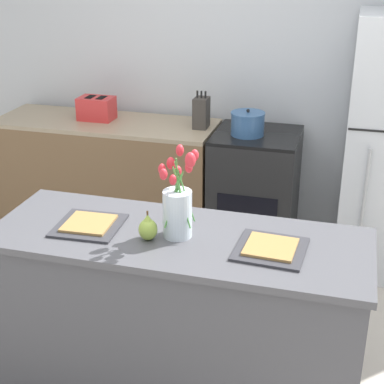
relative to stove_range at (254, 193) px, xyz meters
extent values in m
cube|color=silver|center=(-0.10, 0.40, 0.89)|extent=(5.20, 0.08, 2.70)
cube|color=#4C4C51|center=(-0.10, -1.60, -0.03)|extent=(1.76, 0.62, 0.86)
cube|color=#4C4C51|center=(-0.10, -1.60, 0.42)|extent=(1.80, 0.66, 0.03)
cube|color=brown|center=(-1.16, 0.00, -0.01)|extent=(1.68, 0.60, 0.88)
cube|color=tan|center=(-1.16, 0.00, 0.44)|extent=(1.68, 0.60, 0.03)
cube|color=black|center=(0.00, 0.00, -0.01)|extent=(0.60, 0.60, 0.89)
cube|color=black|center=(0.00, 0.00, 0.45)|extent=(0.60, 0.60, 0.02)
cube|color=black|center=(0.00, -0.30, -0.05)|extent=(0.42, 0.01, 0.29)
cylinder|color=#B2B5B7|center=(0.76, -0.34, 0.14)|extent=(0.02, 0.02, 0.77)
cylinder|color=silver|center=(-0.10, -1.60, 0.55)|extent=(0.14, 0.14, 0.23)
cylinder|color=#4C9342|center=(-0.07, -1.61, 0.63)|extent=(0.07, 0.02, 0.28)
ellipsoid|color=red|center=(-0.04, -1.61, 0.79)|extent=(0.03, 0.03, 0.05)
cylinder|color=#4C9342|center=(-0.07, -1.58, 0.65)|extent=(0.08, 0.06, 0.31)
ellipsoid|color=red|center=(-0.03, -1.55, 0.82)|extent=(0.04, 0.04, 0.06)
cylinder|color=#4C9342|center=(-0.10, -1.58, 0.66)|extent=(0.01, 0.06, 0.33)
ellipsoid|color=red|center=(-0.10, -1.55, 0.84)|extent=(0.04, 0.04, 0.06)
cylinder|color=#4C9342|center=(-0.11, -1.58, 0.60)|extent=(0.03, 0.07, 0.22)
ellipsoid|color=red|center=(-0.11, -1.54, 0.73)|extent=(0.04, 0.04, 0.06)
cylinder|color=#4C9342|center=(-0.11, -1.59, 0.63)|extent=(0.05, 0.04, 0.27)
ellipsoid|color=red|center=(-0.14, -1.58, 0.78)|extent=(0.04, 0.04, 0.06)
cylinder|color=#4C9342|center=(-0.12, -1.61, 0.62)|extent=(0.09, 0.02, 0.25)
ellipsoid|color=red|center=(-0.17, -1.61, 0.77)|extent=(0.04, 0.04, 0.05)
cylinder|color=#4C9342|center=(-0.11, -1.62, 0.62)|extent=(0.07, 0.10, 0.25)
ellipsoid|color=red|center=(-0.14, -1.67, 0.76)|extent=(0.04, 0.04, 0.05)
cylinder|color=#4C9342|center=(-0.10, -1.62, 0.61)|extent=(0.01, 0.09, 0.23)
ellipsoid|color=red|center=(-0.10, -1.66, 0.74)|extent=(0.03, 0.03, 0.05)
cylinder|color=#4C9342|center=(-0.08, -1.61, 0.65)|extent=(0.12, 0.06, 0.31)
ellipsoid|color=red|center=(-0.03, -1.64, 0.83)|extent=(0.05, 0.05, 0.07)
ellipsoid|color=#9EBC47|center=(-0.22, -1.67, 0.48)|extent=(0.09, 0.09, 0.10)
cone|color=#9EBC47|center=(-0.22, -1.67, 0.54)|extent=(0.05, 0.05, 0.04)
cylinder|color=brown|center=(-0.22, -1.67, 0.57)|extent=(0.01, 0.01, 0.02)
cube|color=#333338|center=(-0.54, -1.62, 0.44)|extent=(0.32, 0.32, 0.01)
cube|color=#A37A42|center=(-0.54, -1.62, 0.45)|extent=(0.23, 0.23, 0.01)
cube|color=#333338|center=(0.34, -1.62, 0.44)|extent=(0.32, 0.32, 0.01)
cube|color=#A37A42|center=(0.34, -1.62, 0.45)|extent=(0.23, 0.23, 0.01)
cube|color=red|center=(-1.24, 0.03, 0.54)|extent=(0.26, 0.18, 0.17)
cube|color=black|center=(-1.28, 0.03, 0.63)|extent=(0.05, 0.11, 0.01)
cube|color=black|center=(-1.19, 0.03, 0.63)|extent=(0.05, 0.11, 0.01)
cube|color=black|center=(-1.38, 0.03, 0.57)|extent=(0.02, 0.02, 0.02)
cylinder|color=#386093|center=(-0.06, -0.05, 0.53)|extent=(0.23, 0.23, 0.15)
cylinder|color=#386093|center=(-0.06, -0.05, 0.61)|extent=(0.24, 0.24, 0.01)
sphere|color=black|center=(-0.06, -0.05, 0.63)|extent=(0.02, 0.02, 0.02)
cube|color=#3D3833|center=(-0.42, 0.03, 0.57)|extent=(0.10, 0.14, 0.22)
cylinder|color=black|center=(-0.45, 0.03, 0.70)|extent=(0.01, 0.01, 0.05)
cylinder|color=black|center=(-0.42, 0.03, 0.70)|extent=(0.01, 0.01, 0.05)
cylinder|color=black|center=(-0.39, 0.03, 0.70)|extent=(0.01, 0.01, 0.05)
camera|label=1|loc=(0.63, -3.95, 1.71)|focal=55.00mm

